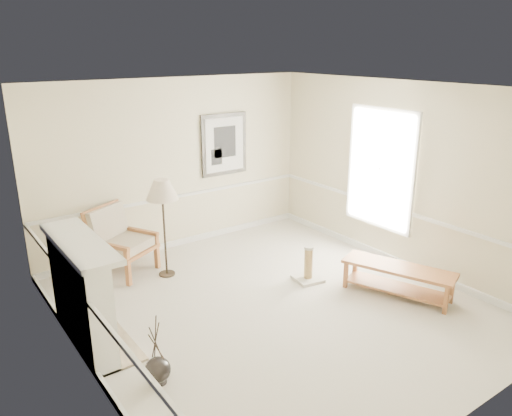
{
  "coord_description": "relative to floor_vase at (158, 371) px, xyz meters",
  "views": [
    {
      "loc": [
        -3.73,
        -4.76,
        3.38
      ],
      "look_at": [
        0.2,
        0.7,
        1.19
      ],
      "focal_mm": 35.0,
      "sensor_mm": 36.0,
      "label": 1
    }
  ],
  "objects": [
    {
      "name": "ground",
      "position": [
        1.98,
        0.57,
        -0.15
      ],
      "size": [
        5.5,
        5.5,
        0.0
      ],
      "primitive_type": "plane",
      "color": "silver",
      "rests_on": "ground"
    },
    {
      "name": "floor_lamp",
      "position": [
        1.23,
        2.32,
        1.18
      ],
      "size": [
        0.61,
        0.61,
        1.52
      ],
      "rotation": [
        0.0,
        0.0,
        -0.35
      ],
      "color": "black",
      "rests_on": "ground"
    },
    {
      "name": "floor_vase",
      "position": [
        0.0,
        0.0,
        0.0
      ],
      "size": [
        0.28,
        0.28,
        0.81
      ],
      "rotation": [
        0.0,
        0.0,
        0.09
      ],
      "color": "black",
      "rests_on": "ground"
    },
    {
      "name": "fireplace",
      "position": [
        -0.36,
        1.17,
        0.49
      ],
      "size": [
        0.64,
        1.64,
        1.31
      ],
      "color": "white",
      "rests_on": "ground"
    },
    {
      "name": "armchair",
      "position": [
        0.71,
        2.88,
        0.41
      ],
      "size": [
        1.08,
        1.1,
        1.04
      ],
      "rotation": [
        0.0,
        0.0,
        0.49
      ],
      "color": "#A95936",
      "rests_on": "ground"
    },
    {
      "name": "scratching_post",
      "position": [
        2.87,
        0.89,
        0.03
      ],
      "size": [
        0.44,
        0.44,
        0.55
      ],
      "rotation": [
        0.0,
        0.0,
        -0.15
      ],
      "color": "silver",
      "rests_on": "ground"
    },
    {
      "name": "room",
      "position": [
        2.12,
        0.65,
        1.72
      ],
      "size": [
        5.04,
        5.54,
        2.92
      ],
      "color": "beige",
      "rests_on": "ground"
    },
    {
      "name": "bench",
      "position": [
        3.59,
        -0.19,
        0.15
      ],
      "size": [
        1.0,
        1.61,
        0.44
      ],
      "rotation": [
        0.0,
        0.0,
        0.37
      ],
      "color": "#A95936",
      "rests_on": "ground"
    }
  ]
}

